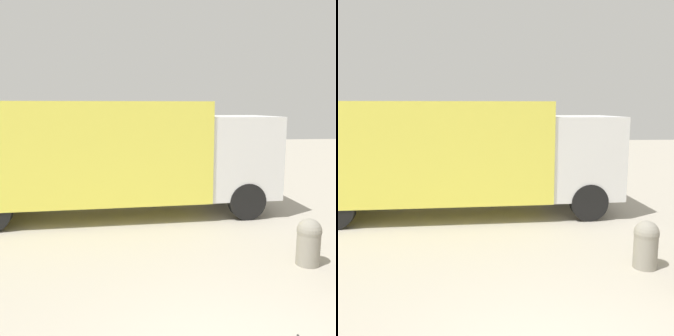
{
  "view_description": "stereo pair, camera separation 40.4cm",
  "coord_description": "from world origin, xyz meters",
  "views": [
    {
      "loc": [
        -1.13,
        -3.32,
        3.0
      ],
      "look_at": [
        -0.33,
        4.66,
        1.68
      ],
      "focal_mm": 40.0,
      "sensor_mm": 36.0,
      "label": 1
    },
    {
      "loc": [
        -0.73,
        -3.35,
        3.0
      ],
      "look_at": [
        -0.33,
        4.66,
        1.68
      ],
      "focal_mm": 40.0,
      "sensor_mm": 36.0,
      "label": 2
    }
  ],
  "objects": [
    {
      "name": "bollard_far_bench",
      "position": [
        2.22,
        3.18,
        0.48
      ],
      "size": [
        0.46,
        0.46,
        0.91
      ],
      "color": "gray",
      "rests_on": "ground"
    },
    {
      "name": "delivery_truck",
      "position": [
        -1.79,
        6.97,
        1.75
      ],
      "size": [
        9.27,
        2.83,
        3.13
      ],
      "rotation": [
        0.0,
        0.0,
        0.06
      ],
      "color": "#EAE04C",
      "rests_on": "ground"
    }
  ]
}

